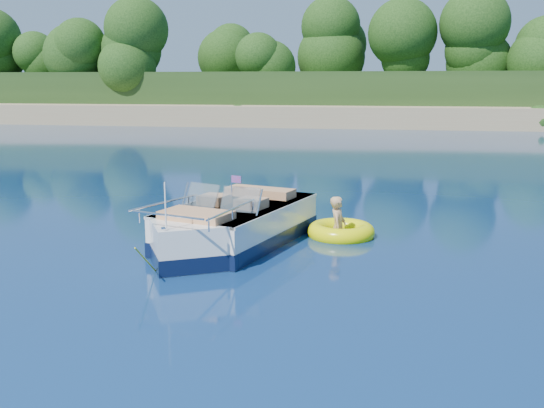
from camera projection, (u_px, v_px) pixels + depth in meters
The scene contains 6 objects.
ground at pixel (139, 290), 9.55m from camera, with size 160.00×160.00×0.00m, color #091D43.
shoreline at pixel (351, 102), 70.86m from camera, with size 170.00×59.00×6.00m.
treeline at pixel (338, 52), 48.00m from camera, with size 150.00×7.12×8.19m.
motorboat at pixel (229, 229), 12.04m from camera, with size 2.88×5.29×1.81m.
tow_tube at pixel (341, 232), 12.86m from camera, with size 1.71×1.71×0.38m.
boy at pixel (338, 237), 12.83m from camera, with size 0.51×0.33×1.40m, color tan.
Camera 1 is at (3.68, -8.57, 3.22)m, focal length 40.00 mm.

